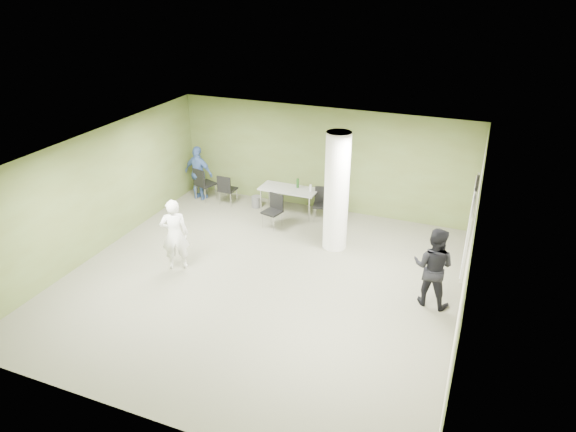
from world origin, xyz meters
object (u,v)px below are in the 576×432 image
at_px(folding_table, 289,190).
at_px(man_blue, 199,173).
at_px(chair_back_left, 203,182).
at_px(woman_white, 175,235).
at_px(man_black, 433,267).

height_order(folding_table, man_blue, man_blue).
distance_m(chair_back_left, woman_white, 3.69).
xyz_separation_m(folding_table, woman_white, (-1.26, -3.50, 0.14)).
height_order(woman_white, man_blue, woman_white).
bearing_deg(man_black, woman_white, 15.77).
bearing_deg(man_blue, folding_table, -173.13).
distance_m(folding_table, chair_back_left, 2.59).
distance_m(man_black, man_blue, 7.36).
distance_m(chair_back_left, man_blue, 0.27).
xyz_separation_m(chair_back_left, woman_white, (1.32, -3.44, 0.25)).
xyz_separation_m(woman_white, man_black, (5.33, 0.68, 0.00)).
xyz_separation_m(folding_table, chair_back_left, (-2.59, -0.06, -0.11)).
bearing_deg(chair_back_left, man_black, 177.64).
relative_size(folding_table, man_blue, 0.99).
bearing_deg(chair_back_left, folding_table, -158.51).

